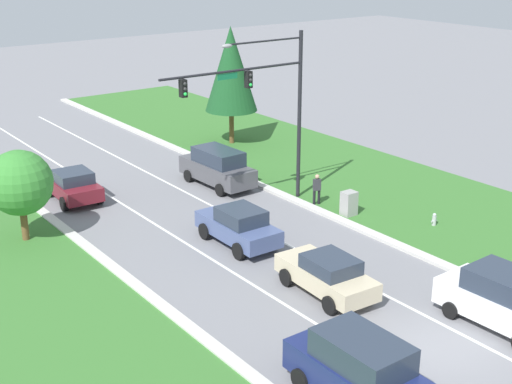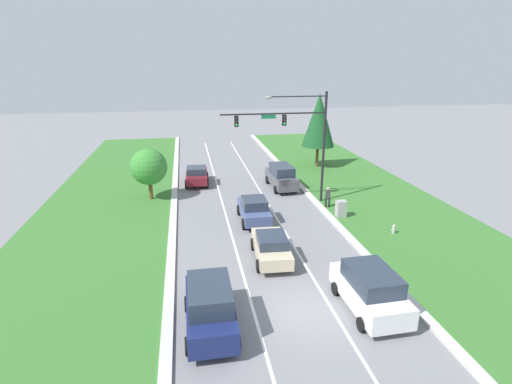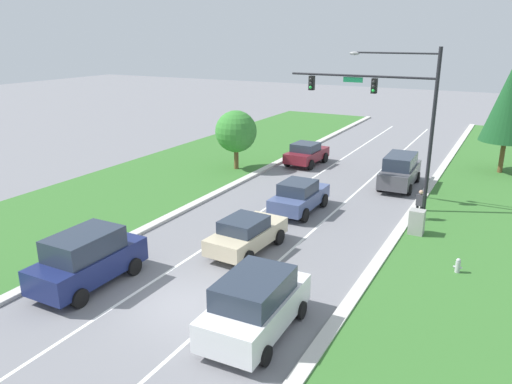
% 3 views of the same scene
% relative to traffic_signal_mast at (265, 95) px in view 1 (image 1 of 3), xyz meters
% --- Properties ---
extents(ground_plane, '(160.00, 160.00, 0.00)m').
position_rel_traffic_signal_mast_xyz_m(ground_plane, '(-3.94, -14.29, -5.81)').
color(ground_plane, slate).
extents(lane_stripe_inner_left, '(0.14, 81.00, 0.01)m').
position_rel_traffic_signal_mast_xyz_m(lane_stripe_inner_left, '(-5.74, -14.29, -5.81)').
color(lane_stripe_inner_left, white).
rests_on(lane_stripe_inner_left, ground_plane).
extents(lane_stripe_inner_right, '(0.14, 81.00, 0.01)m').
position_rel_traffic_signal_mast_xyz_m(lane_stripe_inner_right, '(-2.14, -14.29, -5.81)').
color(lane_stripe_inner_right, white).
rests_on(lane_stripe_inner_right, ground_plane).
extents(traffic_signal_mast, '(8.16, 0.41, 8.78)m').
position_rel_traffic_signal_mast_xyz_m(traffic_signal_mast, '(0.00, 0.00, 0.00)').
color(traffic_signal_mast, black).
rests_on(traffic_signal_mast, ground_plane).
extents(champagne_sedan, '(2.20, 4.50, 1.62)m').
position_rel_traffic_signal_mast_xyz_m(champagne_sedan, '(-3.89, -9.07, -4.98)').
color(champagne_sedan, beige).
rests_on(champagne_sedan, ground_plane).
extents(burgundy_sedan, '(2.28, 4.21, 1.68)m').
position_rel_traffic_signal_mast_xyz_m(burgundy_sedan, '(-7.55, 6.70, -4.95)').
color(burgundy_sedan, maroon).
rests_on(burgundy_sedan, ground_plane).
extents(white_suv, '(2.35, 4.65, 2.06)m').
position_rel_traffic_signal_mast_xyz_m(white_suv, '(-0.48, -14.59, -4.77)').
color(white_suv, white).
rests_on(white_suv, ground_plane).
extents(slate_blue_sedan, '(2.08, 4.43, 1.77)m').
position_rel_traffic_signal_mast_xyz_m(slate_blue_sedan, '(-3.88, -3.16, -4.91)').
color(slate_blue_sedan, '#475684').
rests_on(slate_blue_sedan, ground_plane).
extents(navy_suv, '(2.18, 4.65, 2.19)m').
position_rel_traffic_signal_mast_xyz_m(navy_suv, '(-7.75, -14.75, -4.70)').
color(navy_suv, navy).
rests_on(navy_suv, ground_plane).
extents(graphite_suv, '(2.18, 5.03, 2.12)m').
position_rel_traffic_signal_mast_xyz_m(graphite_suv, '(-0.09, 4.21, -4.73)').
color(graphite_suv, '#4C4C51').
rests_on(graphite_suv, ground_plane).
extents(utility_cabinet, '(0.70, 0.60, 1.29)m').
position_rel_traffic_signal_mast_xyz_m(utility_cabinet, '(2.50, -3.59, -5.16)').
color(utility_cabinet, '#9E9E99').
rests_on(utility_cabinet, ground_plane).
extents(pedestrian, '(0.43, 0.34, 1.69)m').
position_rel_traffic_signal_mast_xyz_m(pedestrian, '(2.23, -1.49, -4.87)').
color(pedestrian, black).
rests_on(pedestrian, ground_plane).
extents(fire_hydrant, '(0.34, 0.20, 0.70)m').
position_rel_traffic_signal_mast_xyz_m(fire_hydrant, '(4.83, -7.03, -5.47)').
color(fire_hydrant, '#B7B7BC').
rests_on(fire_hydrant, ground_plane).
extents(conifer_near_right_tree, '(3.43, 3.43, 7.81)m').
position_rel_traffic_signal_mast_xyz_m(conifer_near_right_tree, '(5.44, 10.81, -0.76)').
color(conifer_near_right_tree, brown).
rests_on(conifer_near_right_tree, ground_plane).
extents(oak_near_left_tree, '(2.96, 2.96, 4.28)m').
position_rel_traffic_signal_mast_xyz_m(oak_near_left_tree, '(-11.44, 2.97, -3.02)').
color(oak_near_left_tree, brown).
rests_on(oak_near_left_tree, ground_plane).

